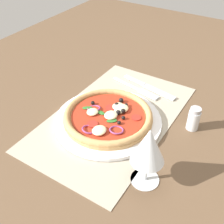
{
  "coord_description": "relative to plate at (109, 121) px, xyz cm",
  "views": [
    {
      "loc": [
        52.15,
        32.03,
        50.16
      ],
      "look_at": [
        0.89,
        0.0,
        2.41
      ],
      "focal_mm": 44.52,
      "sensor_mm": 36.0,
      "label": 1
    }
  ],
  "objects": [
    {
      "name": "ground_plane",
      "position": [
        -2.96,
        -0.48,
        -2.1
      ],
      "size": [
        190.0,
        140.0,
        2.4
      ],
      "primitive_type": "cube",
      "color": "brown"
    },
    {
      "name": "placemat",
      "position": [
        -2.96,
        -0.48,
        -0.7
      ],
      "size": [
        51.72,
        30.61,
        0.4
      ],
      "primitive_type": "cube",
      "color": "#A39984",
      "rests_on": "ground_plane"
    },
    {
      "name": "plate",
      "position": [
        0.0,
        0.0,
        0.0
      ],
      "size": [
        29.44,
        29.44,
        1.01
      ],
      "primitive_type": "cylinder",
      "color": "white",
      "rests_on": "placemat"
    },
    {
      "name": "pizza",
      "position": [
        0.02,
        0.01,
        1.61
      ],
      "size": [
        24.45,
        24.45,
        2.7
      ],
      "color": "tan",
      "rests_on": "plate"
    },
    {
      "name": "fork",
      "position": [
        -18.43,
        -1.16,
        -0.28
      ],
      "size": [
        4.92,
        17.96,
        0.44
      ],
      "rotation": [
        0.0,
        0.0,
        1.38
      ],
      "color": "silver",
      "rests_on": "placemat"
    },
    {
      "name": "knife",
      "position": [
        -21.37,
        1.65,
        -0.25
      ],
      "size": [
        5.43,
        19.95,
        0.62
      ],
      "rotation": [
        0.0,
        0.0,
        1.38
      ],
      "color": "silver",
      "rests_on": "placemat"
    },
    {
      "name": "wine_glass",
      "position": [
        12.09,
        16.98,
        9.2
      ],
      "size": [
        7.2,
        7.2,
        14.9
      ],
      "color": "silver",
      "rests_on": "ground_plane"
    },
    {
      "name": "pepper_shaker",
      "position": [
        -10.16,
        20.0,
        2.35
      ],
      "size": [
        3.2,
        3.2,
        6.7
      ],
      "color": "silver",
      "rests_on": "ground_plane"
    }
  ]
}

